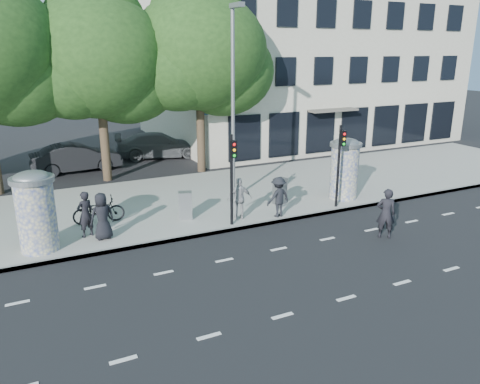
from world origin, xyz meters
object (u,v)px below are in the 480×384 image
cabinet_left (185,205)px  car_right (159,145)px  street_lamp (234,91)px  ped_e (239,199)px  traffic_pole_near (232,171)px  car_mid (77,158)px  ad_column_left (36,209)px  cabinet_right (280,191)px  ad_column_right (344,167)px  bicycle (99,210)px  ped_d (278,197)px  ped_b (85,214)px  ped_a (102,216)px  man_road (386,213)px  traffic_pole_far (340,158)px

cabinet_left → car_right: (2.36, 11.49, 0.07)m
street_lamp → ped_e: street_lamp is taller
traffic_pole_near → car_mid: bearing=109.4°
ad_column_left → cabinet_right: ad_column_left is taller
traffic_pole_near → car_mid: size_ratio=0.73×
ad_column_right → bicycle: 10.37m
street_lamp → ped_d: street_lamp is taller
ped_b → ped_a: bearing=111.2°
traffic_pole_near → ped_a: bearing=171.0°
car_mid → car_right: size_ratio=0.89×
cabinet_right → ad_column_left: bearing=165.1°
ped_a → car_right: 13.39m
ped_e → car_mid: 11.89m
bicycle → car_right: size_ratio=0.36×
ped_d → bicycle: size_ratio=0.84×
ped_a → cabinet_right: size_ratio=1.49×
ad_column_left → traffic_pole_near: bearing=-6.1°
ped_a → car_right: (5.59, 12.17, -0.22)m
traffic_pole_near → ped_d: 2.38m
man_road → ped_e: bearing=-8.7°
car_mid → man_road: bearing=-153.7°
car_mid → street_lamp: bearing=-151.8°
cabinet_right → ped_b: bearing=162.3°
car_mid → traffic_pole_far: bearing=-146.4°
ad_column_left → traffic_pole_far: size_ratio=0.78×
ped_d → cabinet_right: bearing=-131.8°
bicycle → car_mid: (0.39, 9.09, 0.12)m
traffic_pole_near → ped_b: 5.34m
ped_a → ped_d: (6.57, -0.66, -0.03)m
traffic_pole_near → street_lamp: bearing=63.8°
traffic_pole_far → car_mid: bearing=127.6°
cabinet_left → cabinet_right: cabinet_right is taller
ped_b → bicycle: ped_b is taller
traffic_pole_near → ped_a: (-4.57, 0.72, -1.26)m
traffic_pole_far → ped_d: 3.08m
ad_column_left → car_right: size_ratio=0.51×
ped_a → bicycle: 1.69m
ped_b → ped_d: (7.06, -1.14, -0.02)m
ped_e → cabinet_right: 2.51m
ped_a → car_right: ped_a is taller
bicycle → cabinet_left: 3.24m
cabinet_right → cabinet_left: bearing=160.8°
ped_a → ped_b: (-0.48, 0.49, -0.01)m
ad_column_right → traffic_pole_far: bearing=-137.8°
ad_column_left → ped_d: size_ratio=1.67×
cabinet_left → ped_d: bearing=-2.7°
ped_a → ped_e: bearing=172.8°
ped_d → cabinet_left: (-3.35, 1.33, -0.26)m
car_mid → car_right: bearing=-78.4°
cabinet_right → car_right: car_right is taller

